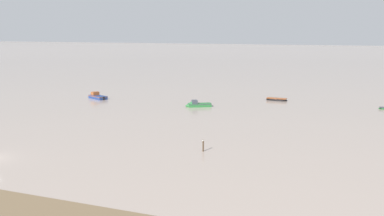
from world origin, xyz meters
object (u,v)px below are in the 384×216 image
(rowboat_moored_0, at_px, (277,100))
(motorboat_moored_4, at_px, (96,97))
(mooring_post_near, at_px, (203,146))
(motorboat_moored_0, at_px, (196,105))

(rowboat_moored_0, bearing_deg, motorboat_moored_4, 20.97)
(rowboat_moored_0, relative_size, mooring_post_near, 2.87)
(rowboat_moored_0, distance_m, mooring_post_near, 41.00)
(rowboat_moored_0, relative_size, motorboat_moored_4, 0.79)
(motorboat_moored_0, distance_m, motorboat_moored_4, 22.68)
(motorboat_moored_4, bearing_deg, rowboat_moored_0, -136.44)
(motorboat_moored_4, bearing_deg, motorboat_moored_0, -158.63)
(rowboat_moored_0, distance_m, motorboat_moored_4, 36.36)
(mooring_post_near, bearing_deg, rowboat_moored_0, 90.01)
(motorboat_moored_0, xyz_separation_m, rowboat_moored_0, (12.07, 12.80, -0.09))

